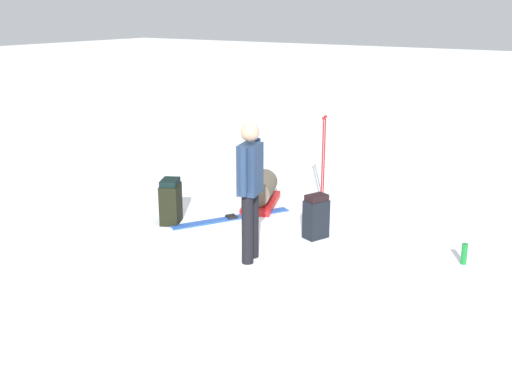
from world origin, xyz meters
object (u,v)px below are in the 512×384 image
(skier_standing, at_px, (250,185))
(ski_pair_near, at_px, (232,218))
(gear_sled, at_px, (261,192))
(ski_poles_planted_near, at_px, (323,155))
(backpack_large_dark, at_px, (316,217))
(thermos_bottle, at_px, (464,254))
(backpack_bright, at_px, (171,202))

(skier_standing, distance_m, ski_pair_near, 1.80)
(skier_standing, distance_m, gear_sled, 2.26)
(ski_poles_planted_near, height_order, gear_sled, ski_poles_planted_near)
(gear_sled, bearing_deg, ski_poles_planted_near, 136.96)
(backpack_large_dark, bearing_deg, ski_poles_planted_near, -155.42)
(ski_pair_near, bearing_deg, ski_poles_planted_near, 155.07)
(ski_poles_planted_near, bearing_deg, gear_sled, -43.04)
(backpack_large_dark, bearing_deg, thermos_bottle, 96.21)
(backpack_large_dark, xyz_separation_m, ski_poles_planted_near, (-1.49, -0.68, 0.46))
(thermos_bottle, bearing_deg, skier_standing, -59.37)
(backpack_large_dark, relative_size, backpack_bright, 0.93)
(ski_pair_near, bearing_deg, backpack_large_dark, 90.48)
(backpack_bright, height_order, thermos_bottle, backpack_bright)
(skier_standing, height_order, gear_sled, skier_standing)
(skier_standing, relative_size, backpack_bright, 2.63)
(backpack_large_dark, distance_m, ski_poles_planted_near, 1.71)
(skier_standing, height_order, ski_poles_planted_near, skier_standing)
(ski_pair_near, relative_size, backpack_bright, 2.62)
(backpack_bright, xyz_separation_m, ski_poles_planted_near, (-2.11, 1.33, 0.44))
(ski_pair_near, distance_m, thermos_bottle, 3.30)
(backpack_bright, bearing_deg, thermos_bottle, 101.94)
(thermos_bottle, bearing_deg, ski_poles_planted_near, -116.39)
(backpack_large_dark, height_order, backpack_bright, backpack_bright)
(skier_standing, relative_size, ski_pair_near, 1.00)
(skier_standing, bearing_deg, ski_poles_planted_near, -171.88)
(backpack_bright, xyz_separation_m, gear_sled, (-1.38, 0.64, -0.09))
(backpack_large_dark, distance_m, gear_sled, 1.57)
(skier_standing, bearing_deg, backpack_large_dark, 164.26)
(skier_standing, height_order, thermos_bottle, skier_standing)
(ski_pair_near, distance_m, ski_poles_planted_near, 1.82)
(backpack_bright, height_order, gear_sled, backpack_bright)
(skier_standing, relative_size, backpack_large_dark, 2.83)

